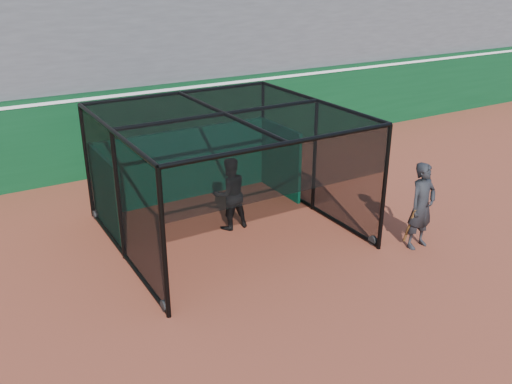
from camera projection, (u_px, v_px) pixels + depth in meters
ground at (294, 301)px, 10.07m from camera, size 120.00×120.00×0.00m
outfield_wall at (136, 127)px, 16.33m from camera, size 50.00×0.50×2.50m
grandstand at (90, 8)px, 18.11m from camera, size 50.00×7.85×8.95m
batting_cage at (226, 175)px, 12.20m from camera, size 5.04×5.01×2.82m
batter at (230, 194)px, 12.59m from camera, size 0.87×0.69×1.74m
on_deck_player at (422, 206)px, 11.69m from camera, size 0.74×0.51×1.95m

